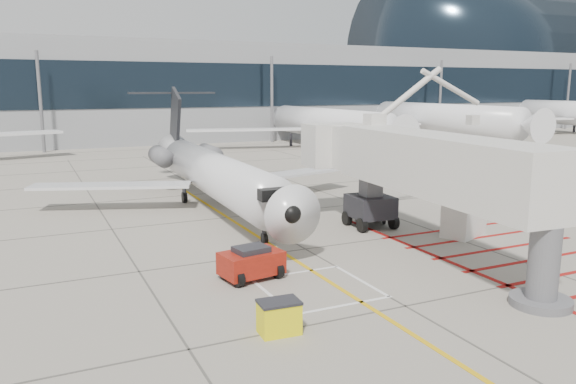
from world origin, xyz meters
name	(u,v)px	position (x,y,z in m)	size (l,w,h in m)	color
ground_plane	(348,273)	(0.00, 0.00, 0.00)	(260.00, 260.00, 0.00)	gray
regional_jet	(224,155)	(-1.23, 12.41, 3.79)	(22.96, 28.95, 7.59)	silver
jet_bridge	(437,176)	(4.90, 0.44, 3.78)	(8.96, 18.91, 7.56)	silver
pushback_tug	(251,262)	(-3.94, 1.17, 0.72)	(2.47, 1.54, 1.44)	maroon
spill_bin	(279,317)	(-5.06, -4.11, 0.55)	(1.28, 0.85, 1.11)	yellow
baggage_cart	(370,213)	(5.86, 7.20, 0.56)	(1.76, 1.11, 1.11)	#545459
ground_power_unit	(464,218)	(8.75, 2.69, 0.98)	(2.47, 1.44, 1.96)	silver
cone_nose	(241,252)	(-3.26, 4.15, 0.23)	(0.33, 0.33, 0.46)	#FD420D
cone_side	(265,236)	(-1.16, 6.32, 0.23)	(0.32, 0.32, 0.45)	#FF420D
terminal_building	(174,92)	(10.00, 70.00, 7.00)	(180.00, 28.00, 14.00)	gray
terminal_glass_band	(199,85)	(10.00, 55.95, 8.00)	(180.00, 0.10, 6.00)	black
terminal_dome	(468,55)	(70.00, 70.00, 14.00)	(40.00, 28.00, 28.00)	black
bg_aircraft_c	(317,103)	(22.90, 46.00, 5.66)	(33.98, 37.76, 11.33)	silver
bg_aircraft_d	(427,99)	(40.87, 46.00, 6.08)	(36.49, 40.54, 12.16)	silver
bg_aircraft_e	(575,97)	(71.77, 46.00, 6.05)	(36.31, 40.35, 12.10)	silver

